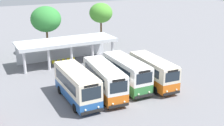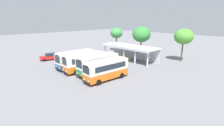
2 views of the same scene
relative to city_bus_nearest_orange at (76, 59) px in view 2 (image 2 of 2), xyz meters
The scene contains 15 objects.
ground_plane 4.57m from the city_bus_nearest_orange, 27.76° to the right, with size 180.00×180.00×0.00m, color slate.
city_bus_nearest_orange is the anchor object (origin of this frame).
city_bus_second_in_row 3.11m from the city_bus_nearest_orange, ahead, with size 2.95×8.11×3.36m.
city_bus_middle_cream 6.24m from the city_bus_nearest_orange, ahead, with size 2.61×7.88×3.42m.
city_bus_fourth_amber 9.32m from the city_bus_nearest_orange, ahead, with size 2.65×7.83×3.25m.
parked_car_flank 9.99m from the city_bus_nearest_orange, behind, with size 2.76×4.63×1.62m.
terminal_canopy 13.52m from the city_bus_nearest_orange, 75.98° to the left, with size 14.15×4.88×3.40m.
waiting_chair_end_by_column 11.95m from the city_bus_nearest_orange, 85.18° to the left, with size 0.45×0.45×0.86m.
waiting_chair_second_from_end 12.00m from the city_bus_nearest_orange, 81.63° to the left, with size 0.45×0.45×0.86m.
waiting_chair_middle_seat 12.21m from the city_bus_nearest_orange, 78.24° to the left, with size 0.45×0.45×0.86m.
waiting_chair_fourth_seat 12.39m from the city_bus_nearest_orange, 74.89° to the left, with size 0.45×0.45×0.86m.
waiting_chair_fifth_seat 12.56m from the city_bus_nearest_orange, 71.57° to the left, with size 0.45×0.45×0.86m.
roadside_tree_behind_canopy 19.18m from the city_bus_nearest_orange, 83.57° to the left, with size 4.76×4.76×7.60m.
roadside_tree_east_of_canopy 24.10m from the city_bus_nearest_orange, 58.49° to the left, with size 4.13×4.13×7.43m.
roadside_tree_west_of_canopy 20.16m from the city_bus_nearest_orange, 110.41° to the left, with size 3.63×3.63×6.91m.
Camera 2 is at (24.45, -15.30, 9.63)m, focal length 26.73 mm.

